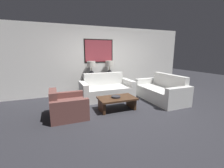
% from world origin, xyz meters
% --- Properties ---
extents(ground_plane, '(20.00, 20.00, 0.00)m').
position_xyz_m(ground_plane, '(0.00, 0.00, 0.00)').
color(ground_plane, '#28282D').
extents(back_wall, '(7.71, 0.12, 2.65)m').
position_xyz_m(back_wall, '(0.00, 2.37, 1.33)').
color(back_wall, silver).
rests_on(back_wall, ground_plane).
extents(console_table, '(1.24, 0.38, 0.75)m').
position_xyz_m(console_table, '(0.00, 2.10, 0.38)').
color(console_table, black).
rests_on(console_table, ground_plane).
extents(table_lamp_left, '(0.33, 0.33, 0.56)m').
position_xyz_m(table_lamp_left, '(-0.37, 2.10, 1.14)').
color(table_lamp_left, '#333338').
rests_on(table_lamp_left, console_table).
extents(table_lamp_right, '(0.33, 0.33, 0.56)m').
position_xyz_m(table_lamp_right, '(0.37, 2.10, 1.14)').
color(table_lamp_right, '#333338').
rests_on(table_lamp_right, console_table).
extents(couch_by_back_wall, '(1.87, 0.94, 0.89)m').
position_xyz_m(couch_by_back_wall, '(0.00, 1.41, 0.30)').
color(couch_by_back_wall, silver).
rests_on(couch_by_back_wall, ground_plane).
extents(couch_by_side, '(0.94, 1.87, 0.89)m').
position_xyz_m(couch_by_side, '(1.70, 0.50, 0.30)').
color(couch_by_side, silver).
rests_on(couch_by_side, ground_plane).
extents(coffee_table, '(1.07, 0.65, 0.37)m').
position_xyz_m(coffee_table, '(-0.10, 0.23, 0.27)').
color(coffee_table, '#3D2616').
rests_on(coffee_table, ground_plane).
extents(decorative_bowl, '(0.27, 0.27, 0.04)m').
position_xyz_m(decorative_bowl, '(-0.13, 0.24, 0.39)').
color(decorative_bowl, '#232328').
rests_on(decorative_bowl, coffee_table).
extents(armchair_near_back_wall, '(0.89, 0.95, 0.73)m').
position_xyz_m(armchair_near_back_wall, '(-1.48, 0.27, 0.26)').
color(armchair_near_back_wall, brown).
rests_on(armchair_near_back_wall, ground_plane).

